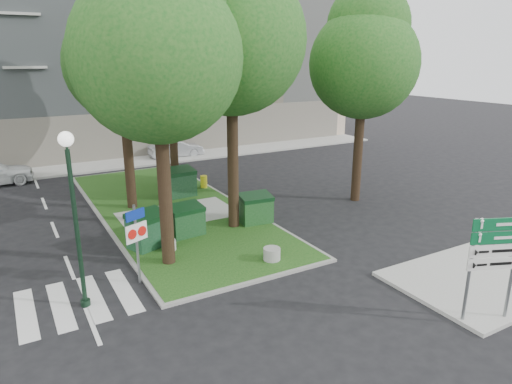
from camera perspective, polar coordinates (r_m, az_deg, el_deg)
ground at (r=14.53m, az=-1.74°, el=-11.56°), size 120.00×120.00×0.00m
median_island at (r=21.49m, az=-10.61°, el=-2.10°), size 6.00×16.00×0.12m
median_kerb at (r=21.49m, az=-10.61°, el=-2.12°), size 6.30×16.30×0.10m
sidewalk_corner at (r=16.21m, az=25.80°, el=-9.97°), size 5.00×4.00×0.12m
building_sidewalk at (r=31.17m, az=-17.93°, el=3.25°), size 42.00×3.00×0.12m
zebra_crossing at (r=14.72m, az=-17.94°, el=-12.01°), size 5.00×3.00×0.01m
apartment_building at (r=37.82m, az=-21.59°, el=17.29°), size 41.00×12.00×16.00m
tree_median_near_left at (r=14.62m, az=-12.15°, el=18.07°), size 5.20×5.20×10.53m
tree_median_near_right at (r=17.84m, az=-2.99°, el=20.24°), size 5.60×5.60×11.46m
tree_median_mid at (r=21.00m, az=-16.44°, el=16.33°), size 4.80×4.80×9.99m
tree_median_far at (r=24.84m, az=-10.86°, el=19.75°), size 5.80×5.80×11.93m
tree_street_right at (r=22.24m, az=13.47°, el=16.54°), size 5.00×5.00×10.06m
dumpster_a at (r=17.20m, az=-13.29°, el=-4.61°), size 1.70×1.45×1.33m
dumpster_b at (r=18.02m, az=-8.77°, el=-3.50°), size 1.42×1.06×1.24m
dumpster_c at (r=23.04m, az=-9.61°, el=1.19°), size 1.62×1.18×1.44m
dumpster_d at (r=19.15m, az=-0.06°, el=-2.06°), size 1.44×1.08×1.25m
bollard_left at (r=16.89m, az=-10.84°, el=-6.52°), size 0.52×0.52×0.37m
bollard_right at (r=15.83m, az=1.99°, el=-7.73°), size 0.59×0.59×0.42m
bollard_mid at (r=18.40m, az=-10.72°, el=-4.51°), size 0.54×0.54×0.38m
litter_bin at (r=24.43m, az=-6.55°, el=1.30°), size 0.36×0.36×0.64m
street_lamp at (r=13.11m, az=-21.87°, el=-1.02°), size 0.40×0.40×5.02m
traffic_sign_pole at (r=14.44m, az=-14.77°, el=-5.06°), size 0.73×0.34×2.59m
directional_sign at (r=13.31m, az=27.61°, el=-6.74°), size 1.33×0.59×2.85m
car_silver at (r=32.53m, az=-9.97°, el=5.35°), size 3.78×1.39×1.24m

